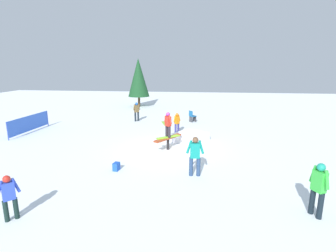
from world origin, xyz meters
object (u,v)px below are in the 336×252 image
pine_tree_near (138,78)px  bystander_teal (195,154)px  bystander_blue (9,195)px  folding_chair (192,117)px  bystander_brown (137,111)px  backpack_on_snow (116,167)px  bystander_orange (177,122)px  loose_snowboard_lime (165,124)px  rail_feature (168,139)px  bystander_green (318,187)px  main_rider_on_rail (168,125)px

pine_tree_near → bystander_teal: bearing=19.7°
bystander_blue → folding_chair: size_ratio=1.54×
bystander_blue → pine_tree_near: size_ratio=0.27×
bystander_brown → backpack_on_snow: bystander_brown is taller
bystander_orange → loose_snowboard_lime: bearing=-114.7°
bystander_orange → folding_chair: (-3.55, 0.90, -0.33)m
backpack_on_snow → pine_tree_near: pine_tree_near is taller
bystander_brown → bystander_blue: bearing=-136.2°
rail_feature → bystander_green: bystander_green is taller
rail_feature → bystander_orange: bearing=-149.4°
bystander_brown → bystander_teal: bearing=-109.2°
folding_chair → backpack_on_snow: 10.47m
bystander_green → bystander_blue: bystander_green is taller
bystander_teal → backpack_on_snow: (-0.15, -3.27, -0.73)m
rail_feature → bystander_brown: size_ratio=1.18×
loose_snowboard_lime → rail_feature: bearing=-8.5°
loose_snowboard_lime → backpack_on_snow: backpack_on_snow is taller
loose_snowboard_lime → pine_tree_near: size_ratio=0.31×
bystander_blue → backpack_on_snow: bearing=-161.5°
bystander_green → folding_chair: bearing=-7.9°
bystander_teal → rail_feature: bearing=-68.4°
main_rider_on_rail → backpack_on_snow: main_rider_on_rail is taller
rail_feature → loose_snowboard_lime: (-6.13, -0.98, -0.54)m
rail_feature → bystander_teal: (3.18, 1.44, 0.35)m
pine_tree_near → bystander_green: bearing=26.3°
bystander_green → backpack_on_snow: (-2.63, -6.83, -0.75)m
folding_chair → pine_tree_near: (-7.01, -5.81, 2.64)m
loose_snowboard_lime → bystander_orange: bearing=5.9°
bystander_brown → backpack_on_snow: 9.97m
bystander_green → loose_snowboard_lime: (-11.79, -5.98, -0.91)m
bystander_teal → folding_chair: bearing=-90.7°
bystander_blue → backpack_on_snow: 4.31m
backpack_on_snow → bystander_green: bearing=79.4°
rail_feature → bystander_brown: (-6.81, -3.28, 0.28)m
bystander_orange → backpack_on_snow: bystander_orange is taller
bystander_blue → bystander_orange: bearing=-156.1°
folding_chair → backpack_on_snow: (10.06, -2.90, -0.24)m
bystander_green → bystander_blue: 8.78m
rail_feature → pine_tree_near: (-14.03, -4.73, 2.50)m
bystander_teal → loose_snowboard_lime: (-9.32, -2.42, -0.89)m
bystander_teal → folding_chair: (-10.21, -0.37, -0.49)m
bystander_teal → pine_tree_near: pine_tree_near is taller
main_rider_on_rail → bystander_teal: 3.52m
bystander_brown → folding_chair: bystander_brown is taller
bystander_brown → folding_chair: size_ratio=1.69×
main_rider_on_rail → bystander_blue: main_rider_on_rail is taller
loose_snowboard_lime → folding_chair: size_ratio=1.77×
bystander_orange → bystander_brown: 4.80m
backpack_on_snow → rail_feature: bearing=159.3°
bystander_green → loose_snowboard_lime: 13.25m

